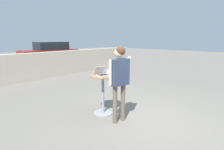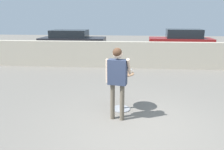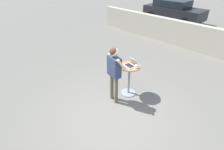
{
  "view_description": "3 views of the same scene",
  "coord_description": "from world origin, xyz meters",
  "px_view_note": "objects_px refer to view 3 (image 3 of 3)",
  "views": [
    {
      "loc": [
        -3.44,
        -2.11,
        1.97
      ],
      "look_at": [
        -0.4,
        0.66,
        1.09
      ],
      "focal_mm": 28.0,
      "sensor_mm": 36.0,
      "label": 1
    },
    {
      "loc": [
        -0.14,
        -4.58,
        2.48
      ],
      "look_at": [
        -0.6,
        0.57,
        1.09
      ],
      "focal_mm": 35.0,
      "sensor_mm": 36.0,
      "label": 2
    },
    {
      "loc": [
        2.65,
        -2.63,
        3.59
      ],
      "look_at": [
        -0.55,
        0.4,
        0.88
      ],
      "focal_mm": 28.0,
      "sensor_mm": 36.0,
      "label": 3
    }
  ],
  "objects_px": {
    "laptop": "(131,64)",
    "parked_car_further_down": "(173,10)",
    "cafe_table": "(129,77)",
    "coffee_mug": "(136,67)",
    "standing_person": "(114,68)"
  },
  "relations": [
    {
      "from": "laptop",
      "to": "parked_car_further_down",
      "type": "xyz_separation_m",
      "value": [
        -3.86,
        9.29,
        -0.26
      ]
    },
    {
      "from": "cafe_table",
      "to": "laptop",
      "type": "relative_size",
      "value": 2.76
    },
    {
      "from": "coffee_mug",
      "to": "standing_person",
      "type": "distance_m",
      "value": 0.69
    },
    {
      "from": "coffee_mug",
      "to": "standing_person",
      "type": "bearing_deg",
      "value": -115.53
    },
    {
      "from": "coffee_mug",
      "to": "parked_car_further_down",
      "type": "height_order",
      "value": "parked_car_further_down"
    },
    {
      "from": "standing_person",
      "to": "parked_car_further_down",
      "type": "relative_size",
      "value": 0.4
    },
    {
      "from": "laptop",
      "to": "parked_car_further_down",
      "type": "distance_m",
      "value": 10.07
    },
    {
      "from": "cafe_table",
      "to": "parked_car_further_down",
      "type": "bearing_deg",
      "value": 112.45
    },
    {
      "from": "coffee_mug",
      "to": "parked_car_further_down",
      "type": "distance_m",
      "value": 10.17
    },
    {
      "from": "cafe_table",
      "to": "laptop",
      "type": "height_order",
      "value": "laptop"
    },
    {
      "from": "coffee_mug",
      "to": "standing_person",
      "type": "xyz_separation_m",
      "value": [
        -0.3,
        -0.62,
        0.07
      ]
    },
    {
      "from": "laptop",
      "to": "coffee_mug",
      "type": "xyz_separation_m",
      "value": [
        0.22,
        -0.02,
        0.0
      ]
    },
    {
      "from": "cafe_table",
      "to": "standing_person",
      "type": "height_order",
      "value": "standing_person"
    },
    {
      "from": "standing_person",
      "to": "cafe_table",
      "type": "bearing_deg",
      "value": 83.72
    },
    {
      "from": "parked_car_further_down",
      "to": "laptop",
      "type": "bearing_deg",
      "value": -67.43
    }
  ]
}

